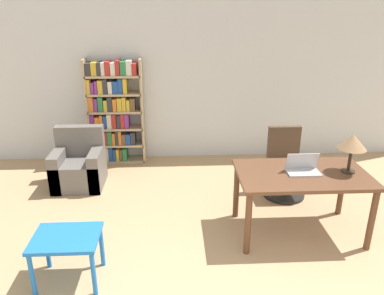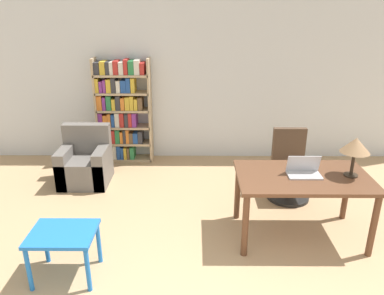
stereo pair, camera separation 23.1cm
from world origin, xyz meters
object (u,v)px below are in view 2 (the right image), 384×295
object	(u,v)px
armchair	(86,164)
side_table_blue	(63,239)
laptop	(304,171)
desk	(303,184)
bookshelf	(121,111)
table_lamp	(356,146)
office_chair	(289,169)

from	to	relation	value
armchair	side_table_blue	bearing A→B (deg)	-79.92
laptop	armchair	distance (m)	3.20
desk	laptop	world-z (taller)	laptop
desk	side_table_blue	bearing A→B (deg)	-163.84
desk	bookshelf	size ratio (longest dim) A/B	0.84
desk	side_table_blue	xyz separation A→B (m)	(-2.46, -0.71, -0.24)
table_lamp	bookshelf	bearing A→B (deg)	142.36
laptop	side_table_blue	bearing A→B (deg)	-163.57
laptop	side_table_blue	distance (m)	2.60
side_table_blue	armchair	xyz separation A→B (m)	(-0.37, 2.10, -0.13)
office_chair	bookshelf	xyz separation A→B (m)	(-2.53, 1.31, 0.46)
office_chair	laptop	bearing A→B (deg)	-96.00
table_lamp	armchair	xyz separation A→B (m)	(-3.35, 1.39, -0.83)
office_chair	bookshelf	world-z (taller)	bookshelf
desk	office_chair	xyz separation A→B (m)	(0.10, 0.97, -0.26)
bookshelf	side_table_blue	bearing A→B (deg)	-90.66
desk	armchair	size ratio (longest dim) A/B	1.71
armchair	desk	bearing A→B (deg)	-26.10
table_lamp	side_table_blue	world-z (taller)	table_lamp
side_table_blue	laptop	bearing A→B (deg)	16.43
armchair	bookshelf	world-z (taller)	bookshelf
desk	laptop	distance (m)	0.15
table_lamp	bookshelf	xyz separation A→B (m)	(-2.95, 2.27, -0.25)
laptop	side_table_blue	xyz separation A→B (m)	(-2.46, -0.73, -0.39)
side_table_blue	bookshelf	distance (m)	3.02
office_chair	desk	bearing A→B (deg)	-95.90
side_table_blue	bookshelf	size ratio (longest dim) A/B	0.36
desk	table_lamp	size ratio (longest dim) A/B	3.31
side_table_blue	table_lamp	bearing A→B (deg)	13.49
armchair	bookshelf	xyz separation A→B (m)	(0.41, 0.88, 0.58)
laptop	table_lamp	xyz separation A→B (m)	(0.52, -0.01, 0.30)
laptop	bookshelf	world-z (taller)	bookshelf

